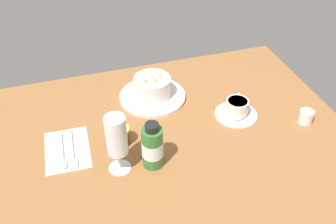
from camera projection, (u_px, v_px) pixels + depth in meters
ground_plane at (171, 141)px, 117.03cm from camera, size 110.00×84.00×3.00cm
porridge_bowl at (152, 89)px, 129.39cm from camera, size 22.53×22.53×8.72cm
cutlery_setting at (67, 150)px, 111.29cm from camera, size 13.33×18.36×0.90cm
coffee_cup at (237, 109)px, 122.87cm from camera, size 13.73×13.73×5.79cm
creamer_jug at (306, 116)px, 120.29cm from camera, size 5.44×4.47×4.91cm
wine_glass at (117, 138)px, 99.10cm from camera, size 6.22×6.22×18.04cm
jam_jar at (120, 136)px, 112.17cm from camera, size 5.81×5.81×5.89cm
sauce_bottle_green at (153, 147)px, 103.46cm from camera, size 5.91×5.91×14.51cm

